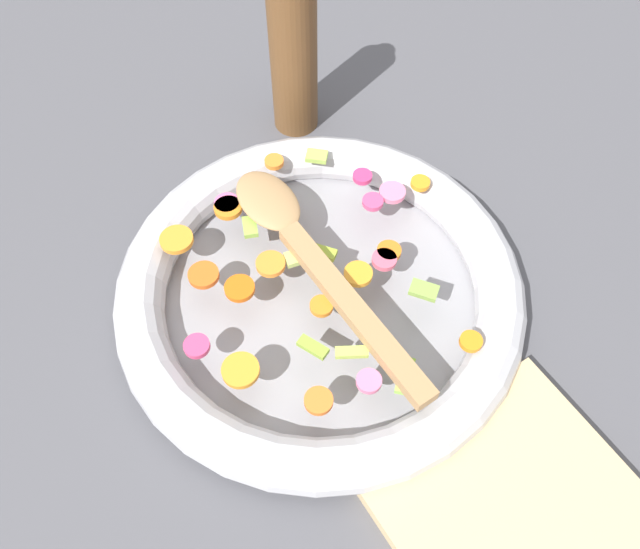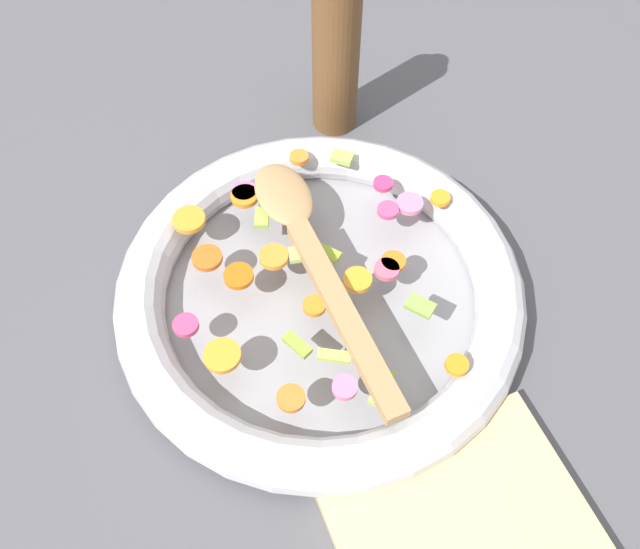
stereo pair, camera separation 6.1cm
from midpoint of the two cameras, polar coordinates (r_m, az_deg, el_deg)
The scene contains 5 objects.
ground_plane at distance 0.65m, azimuth 2.67°, elevation -2.62°, with size 4.00×4.00×0.00m, color #4C4C51.
skillet at distance 0.64m, azimuth 2.75°, elevation -1.60°, with size 0.41×0.41×0.05m.
chopped_vegetables at distance 0.62m, azimuth 1.36°, elevation 0.73°, with size 0.32×0.32×0.01m.
wooden_spoon at distance 0.61m, azimuth 1.96°, elevation 2.15°, with size 0.31×0.06×0.01m.
pepper_mill at distance 0.76m, azimuth 3.90°, elevation 19.38°, with size 0.06×0.06×0.23m.
Camera 2 is at (-0.31, 0.13, 0.56)m, focal length 35.00 mm.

